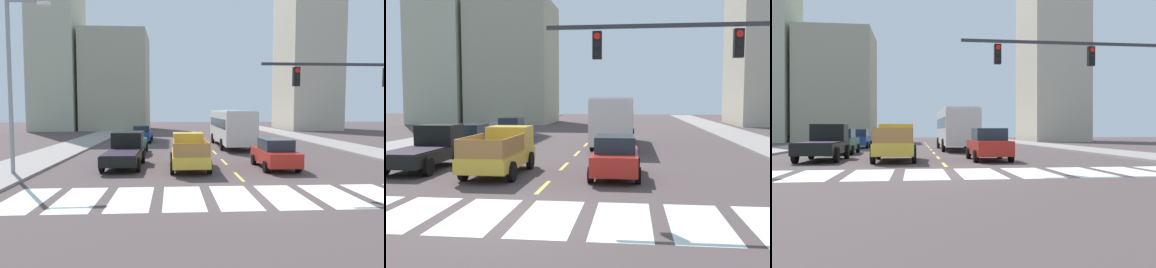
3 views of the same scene
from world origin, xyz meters
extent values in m
plane|color=#4C3F3F|center=(0.00, 0.00, 0.00)|extent=(160.00, 160.00, 0.00)
cube|color=gray|center=(-12.26, 18.00, 0.07)|extent=(3.76, 110.00, 0.15)
cube|color=silver|center=(-2.96, 0.00, 0.00)|extent=(1.53, 3.80, 0.01)
cube|color=silver|center=(-0.99, 0.00, 0.00)|extent=(1.53, 3.80, 0.01)
cube|color=silver|center=(0.99, 0.00, 0.00)|extent=(1.53, 3.80, 0.01)
cube|color=silver|center=(2.96, 0.00, 0.00)|extent=(1.53, 3.80, 0.01)
cube|color=silver|center=(4.94, 0.00, 0.00)|extent=(1.53, 3.80, 0.01)
cube|color=#E1C84E|center=(0.00, 4.00, 0.00)|extent=(0.16, 2.40, 0.01)
cube|color=#E1C84E|center=(0.00, 9.00, 0.00)|extent=(0.16, 2.40, 0.01)
cube|color=#E1C84E|center=(0.00, 14.00, 0.00)|extent=(0.16, 2.40, 0.01)
cube|color=#E1C84E|center=(0.00, 19.00, 0.00)|extent=(0.16, 2.40, 0.01)
cube|color=#E1C84E|center=(0.00, 24.00, 0.00)|extent=(0.16, 2.40, 0.01)
cube|color=#E1C84E|center=(0.00, 29.00, 0.00)|extent=(0.16, 2.40, 0.01)
cube|color=#E1C84E|center=(0.00, 34.00, 0.00)|extent=(0.16, 2.40, 0.01)
cube|color=#E1C84E|center=(0.00, 39.00, 0.00)|extent=(0.16, 2.40, 0.01)
cube|color=gold|center=(-2.39, 6.44, 0.68)|extent=(1.96, 5.20, 0.56)
cube|color=gold|center=(-2.39, 8.14, 1.46)|extent=(1.84, 1.60, 1.00)
cube|color=#19232D|center=(-2.39, 8.58, 1.64)|extent=(1.72, 0.08, 0.56)
cube|color=gold|center=(-2.39, 5.49, 0.99)|extent=(1.84, 3.30, 0.06)
cylinder|color=black|center=(-3.37, 8.00, 0.40)|extent=(0.22, 0.80, 0.80)
cylinder|color=black|center=(-1.41, 8.00, 0.40)|extent=(0.22, 0.80, 0.80)
cylinder|color=black|center=(-3.37, 4.88, 0.40)|extent=(0.22, 0.80, 0.80)
cylinder|color=black|center=(-1.41, 4.88, 0.40)|extent=(0.22, 0.80, 0.80)
cube|color=#9D6733|center=(-3.29, 5.49, 1.37)|extent=(0.06, 3.17, 0.70)
cube|color=#9D6733|center=(-1.49, 5.49, 1.37)|extent=(0.06, 3.17, 0.70)
cube|color=#9D6733|center=(-2.39, 3.90, 1.37)|extent=(1.80, 0.06, 0.70)
cube|color=black|center=(-6.19, 7.22, 0.68)|extent=(1.96, 5.20, 0.56)
cube|color=black|center=(-6.19, 8.92, 1.46)|extent=(1.84, 1.60, 1.00)
cube|color=#19232D|center=(-6.19, 9.36, 1.64)|extent=(1.72, 0.08, 0.56)
cube|color=black|center=(-6.19, 6.27, 0.99)|extent=(1.84, 3.30, 0.06)
cylinder|color=black|center=(-7.17, 8.78, 0.40)|extent=(0.22, 0.80, 0.80)
cylinder|color=black|center=(-5.21, 8.78, 0.40)|extent=(0.22, 0.80, 0.80)
cylinder|color=black|center=(-5.21, 5.66, 0.40)|extent=(0.22, 0.80, 0.80)
cube|color=silver|center=(2.01, 18.24, 1.85)|extent=(2.50, 10.80, 2.70)
cube|color=#19232D|center=(2.01, 18.24, 2.20)|extent=(2.52, 9.94, 0.80)
cube|color=silver|center=(2.01, 18.24, 3.26)|extent=(2.40, 10.37, 0.12)
cylinder|color=black|center=(0.76, 21.59, 0.50)|extent=(0.22, 1.00, 1.00)
cylinder|color=black|center=(3.26, 21.59, 0.50)|extent=(0.22, 1.00, 1.00)
cylinder|color=black|center=(0.76, 15.27, 0.50)|extent=(0.22, 1.00, 1.00)
cylinder|color=black|center=(3.26, 15.27, 0.50)|extent=(0.22, 1.00, 1.00)
cube|color=navy|center=(-6.42, 22.83, 0.70)|extent=(1.80, 4.40, 0.76)
cube|color=#1E2833|center=(-6.42, 22.68, 1.40)|extent=(1.58, 2.11, 0.64)
cylinder|color=black|center=(-7.32, 24.19, 0.32)|extent=(0.22, 0.64, 0.64)
cylinder|color=black|center=(-5.52, 24.19, 0.32)|extent=(0.22, 0.64, 0.64)
cylinder|color=black|center=(-7.32, 21.47, 0.32)|extent=(0.22, 0.64, 0.64)
cylinder|color=black|center=(-5.52, 21.47, 0.32)|extent=(0.22, 0.64, 0.64)
cube|color=#B52119|center=(2.55, 6.41, 0.70)|extent=(1.80, 4.40, 0.76)
cube|color=#1E2833|center=(2.55, 6.26, 1.40)|extent=(1.58, 2.11, 0.64)
cylinder|color=black|center=(1.65, 7.78, 0.32)|extent=(0.22, 0.64, 0.64)
cylinder|color=black|center=(3.45, 7.78, 0.32)|extent=(0.22, 0.64, 0.64)
cylinder|color=black|center=(1.65, 5.05, 0.32)|extent=(0.22, 0.64, 0.64)
cylinder|color=black|center=(3.45, 5.05, 0.32)|extent=(0.22, 0.64, 0.64)
cube|color=#205337|center=(-6.33, 13.61, 0.70)|extent=(1.80, 4.40, 0.76)
cube|color=#1E2833|center=(-6.33, 13.46, 1.40)|extent=(1.58, 2.11, 0.64)
cylinder|color=black|center=(-7.23, 14.97, 0.32)|extent=(0.22, 0.64, 0.64)
cylinder|color=black|center=(-5.43, 14.97, 0.32)|extent=(0.22, 0.64, 0.64)
cylinder|color=black|center=(-7.23, 12.24, 0.32)|extent=(0.22, 0.64, 0.64)
cylinder|color=black|center=(-5.43, 12.24, 0.32)|extent=(0.22, 0.64, 0.64)
cube|color=#2D2D33|center=(5.77, 2.03, 5.40)|extent=(10.42, 0.12, 0.12)
cube|color=black|center=(6.29, 2.03, 4.85)|extent=(0.28, 0.24, 0.84)
cylinder|color=red|center=(6.29, 1.90, 5.11)|extent=(0.20, 0.04, 0.20)
cylinder|color=black|center=(6.29, 1.90, 4.85)|extent=(0.20, 0.04, 0.20)
cylinder|color=black|center=(6.29, 1.90, 4.59)|extent=(0.20, 0.04, 0.20)
cube|color=black|center=(2.12, 2.03, 4.85)|extent=(0.28, 0.24, 0.84)
cylinder|color=red|center=(2.12, 1.90, 5.11)|extent=(0.20, 0.04, 0.20)
cylinder|color=black|center=(2.12, 1.90, 4.85)|extent=(0.20, 0.04, 0.20)
cylinder|color=black|center=(2.12, 1.90, 4.59)|extent=(0.20, 0.04, 0.20)
cube|color=#A09E84|center=(-12.50, 46.05, 7.97)|extent=(10.29, 10.89, 15.95)
camera|label=1|loc=(-3.41, -13.12, 3.41)|focal=32.39mm
camera|label=2|loc=(3.20, -11.45, 3.22)|focal=40.90mm
camera|label=3|loc=(-1.40, -14.80, 1.59)|focal=37.69mm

